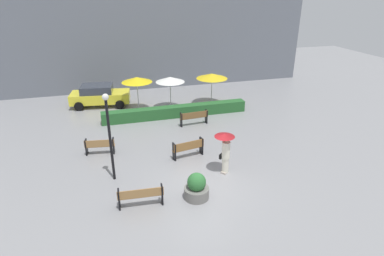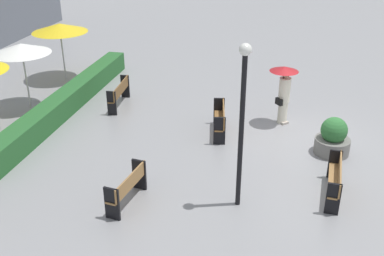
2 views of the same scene
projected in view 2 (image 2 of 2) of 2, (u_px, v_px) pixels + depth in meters
ground_plane at (306, 143)px, 14.41m from camera, size 60.00×60.00×0.00m
bench_near_left at (336, 178)px, 11.59m from camera, size 1.83×0.46×0.85m
bench_far_left at (128, 186)px, 11.27m from camera, size 1.54×0.59×0.85m
bench_mid_center at (221, 118)px, 14.77m from camera, size 1.68×0.64×0.91m
bench_back_row at (120, 92)px, 16.83m from camera, size 1.83×0.45×0.89m
pedestrian_with_umbrella at (284, 87)px, 15.17m from camera, size 0.94×0.94×2.01m
planter_pot at (333, 138)px, 13.60m from camera, size 1.04×1.04×1.15m
lamp_post at (242, 112)px, 10.37m from camera, size 0.28×0.28×4.08m
patio_umbrella_white at (21, 49)px, 16.02m from camera, size 2.02×2.02×2.38m
patio_umbrella_yellow_far at (60, 28)px, 18.79m from camera, size 2.26×2.26×2.36m
hedge_strip at (68, 100)px, 16.54m from camera, size 9.77×0.70×0.75m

